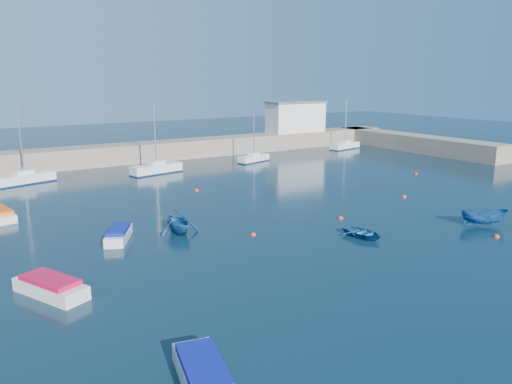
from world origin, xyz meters
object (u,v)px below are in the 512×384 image
motorboat_0 (51,287)px  dinghy_center (362,233)px  sailboat_5 (25,178)px  harbor_office (296,118)px  sailboat_6 (157,168)px  motorboat_3 (203,375)px  sailboat_7 (254,158)px  sailboat_8 (345,146)px  motorboat_1 (119,234)px  dinghy_right (484,217)px  dinghy_left (178,221)px

motorboat_0 → dinghy_center: (21.96, -1.77, -0.15)m
sailboat_5 → harbor_office: bearing=-95.9°
sailboat_6 → motorboat_3: 45.79m
motorboat_0 → motorboat_3: 12.60m
sailboat_5 → motorboat_0: bearing=157.8°
sailboat_7 → dinghy_center: bearing=144.1°
sailboat_8 → motorboat_1: size_ratio=1.99×
motorboat_1 → dinghy_right: bearing=3.1°
sailboat_6 → motorboat_1: size_ratio=2.14×
sailboat_7 → motorboat_1: bearing=114.9°
sailboat_7 → motorboat_0: bearing=116.7°
motorboat_1 → motorboat_3: bearing=-69.9°
sailboat_6 → dinghy_left: size_ratio=2.45×
sailboat_8 → dinghy_center: bearing=126.2°
harbor_office → sailboat_7: 17.88m
sailboat_7 → motorboat_3: (-30.17, -44.13, -0.03)m
sailboat_6 → motorboat_0: sailboat_6 is taller
dinghy_left → sailboat_7: bearing=46.1°
motorboat_0 → sailboat_6: bearing=34.2°
harbor_office → dinghy_right: 49.02m
sailboat_7 → motorboat_3: bearing=128.7°
sailboat_7 → sailboat_5: bearing=70.6°
dinghy_center → dinghy_left: bearing=136.2°
motorboat_1 → dinghy_left: bearing=18.4°
dinghy_right → motorboat_1: bearing=102.9°
sailboat_8 → sailboat_7: bearing=85.7°
sailboat_8 → motorboat_0: bearing=110.2°
harbor_office → sailboat_8: (5.77, -6.36, -4.54)m
sailboat_6 → sailboat_7: sailboat_6 is taller
motorboat_1 → motorboat_0: bearing=-101.3°
motorboat_0 → dinghy_left: (10.62, 6.71, 0.46)m
motorboat_1 → dinghy_center: bearing=-2.1°
motorboat_3 → dinghy_left: 20.22m
harbor_office → motorboat_3: (-44.66, -53.57, -4.59)m
dinghy_center → sailboat_8: bearing=42.2°
sailboat_5 → sailboat_7: bearing=-108.7°
sailboat_8 → dinghy_right: bearing=139.0°
sailboat_8 → motorboat_1: (-47.61, -27.58, -0.10)m
harbor_office → dinghy_center: size_ratio=3.05×
motorboat_1 → motorboat_3: size_ratio=0.85×
harbor_office → sailboat_6: (-29.58, -10.34, -4.45)m
dinghy_center → dinghy_left: dinghy_left is taller
sailboat_5 → sailboat_6: 15.16m
harbor_office → sailboat_7: bearing=-146.9°
motorboat_1 → motorboat_3: 19.83m
sailboat_5 → sailboat_7: (30.09, -1.28, -0.09)m
dinghy_right → sailboat_5: bearing=75.4°
motorboat_3 → dinghy_center: (18.61, 10.38, -0.17)m
motorboat_0 → motorboat_1: size_ratio=1.19×
dinghy_center → sailboat_5: bearing=110.9°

